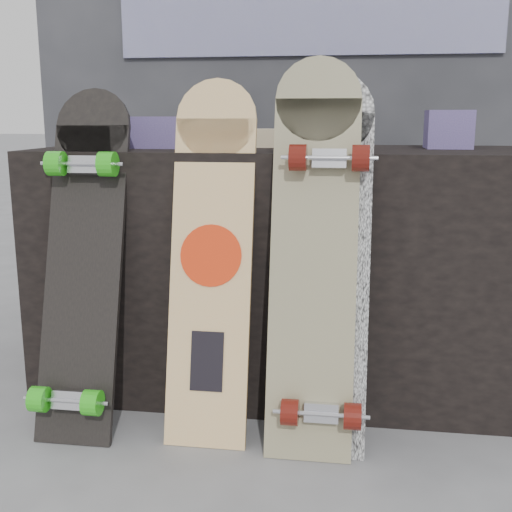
% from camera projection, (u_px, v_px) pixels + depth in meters
% --- Properties ---
extents(ground, '(60.00, 60.00, 0.00)m').
position_uv_depth(ground, '(267.00, 455.00, 1.74)').
color(ground, slate).
rests_on(ground, ground).
extents(vendor_table, '(1.60, 0.60, 0.80)m').
position_uv_depth(vendor_table, '(287.00, 269.00, 2.14)').
color(vendor_table, black).
rests_on(vendor_table, ground).
extents(booth, '(2.40, 0.22, 2.20)m').
position_uv_depth(booth, '(308.00, 69.00, 2.81)').
color(booth, '#303135').
rests_on(booth, ground).
extents(merch_box_purple, '(0.18, 0.12, 0.10)m').
position_uv_depth(merch_box_purple, '(158.00, 132.00, 2.07)').
color(merch_box_purple, '#4A3E80').
rests_on(merch_box_purple, vendor_table).
extents(merch_box_small, '(0.14, 0.14, 0.12)m').
position_uv_depth(merch_box_small, '(448.00, 129.00, 2.04)').
color(merch_box_small, '#4A3E80').
rests_on(merch_box_small, vendor_table).
extents(merch_box_flat, '(0.22, 0.10, 0.06)m').
position_uv_depth(merch_box_flat, '(276.00, 138.00, 2.13)').
color(merch_box_flat, '#D1B78C').
rests_on(merch_box_flat, vendor_table).
extents(longboard_geisha, '(0.23, 0.26, 1.01)m').
position_uv_depth(longboard_geisha, '(212.00, 251.00, 1.80)').
color(longboard_geisha, beige).
rests_on(longboard_geisha, ground).
extents(longboard_celtic, '(0.23, 0.26, 1.06)m').
position_uv_depth(longboard_celtic, '(314.00, 244.00, 1.72)').
color(longboard_celtic, beige).
rests_on(longboard_celtic, ground).
extents(longboard_cascadia, '(0.23, 0.30, 1.03)m').
position_uv_depth(longboard_cascadia, '(327.00, 258.00, 1.72)').
color(longboard_cascadia, white).
rests_on(longboard_cascadia, ground).
extents(skateboard_dark, '(0.22, 0.37, 0.98)m').
position_uv_depth(skateboard_dark, '(83.00, 257.00, 1.83)').
color(skateboard_dark, black).
rests_on(skateboard_dark, ground).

